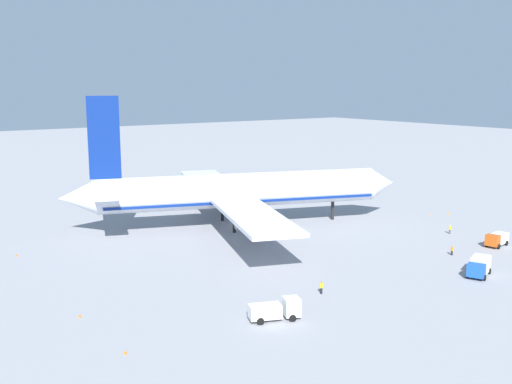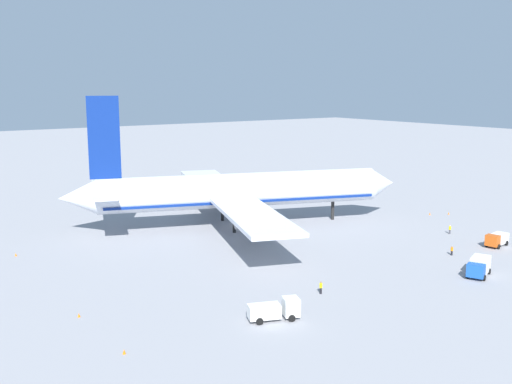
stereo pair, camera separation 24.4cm
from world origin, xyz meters
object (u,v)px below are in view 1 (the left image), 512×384
at_px(ground_worker_0, 452,251).
at_px(traffic_cone_1, 16,255).
at_px(traffic_cone_0, 125,352).
at_px(baggage_cart_0, 207,179).
at_px(ground_worker_2, 450,229).
at_px(ground_worker_1, 321,287).
at_px(traffic_cone_3, 80,315).
at_px(service_truck_2, 276,310).
at_px(traffic_cone_4, 430,214).
at_px(traffic_cone_2, 448,213).
at_px(service_truck_0, 497,239).
at_px(service_truck_3, 479,266).
at_px(airliner, 236,191).

distance_m(ground_worker_0, traffic_cone_1, 74.70).
bearing_deg(traffic_cone_0, baggage_cart_0, 55.28).
bearing_deg(ground_worker_2, ground_worker_1, -165.45).
bearing_deg(traffic_cone_0, ground_worker_0, 3.47).
height_order(ground_worker_1, traffic_cone_3, ground_worker_1).
height_order(service_truck_2, traffic_cone_3, service_truck_2).
xyz_separation_m(ground_worker_0, traffic_cone_4, (22.91, 23.18, -0.55)).
xyz_separation_m(ground_worker_1, traffic_cone_2, (57.76, 22.60, -0.64)).
bearing_deg(service_truck_0, traffic_cone_1, 149.37).
bearing_deg(traffic_cone_0, ground_worker_1, 4.05).
relative_size(ground_worker_1, ground_worker_2, 1.00).
distance_m(traffic_cone_0, traffic_cone_3, 13.12).
height_order(ground_worker_2, traffic_cone_2, ground_worker_2).
height_order(service_truck_2, traffic_cone_0, service_truck_2).
relative_size(ground_worker_0, traffic_cone_3, 2.95).
relative_size(ground_worker_1, traffic_cone_1, 3.25).
bearing_deg(ground_worker_2, traffic_cone_1, 156.05).
relative_size(service_truck_0, traffic_cone_1, 10.24).
xyz_separation_m(service_truck_3, traffic_cone_2, (32.65, 30.41, -1.26)).
relative_size(service_truck_3, traffic_cone_0, 11.40).
xyz_separation_m(service_truck_0, traffic_cone_3, (-73.21, 10.36, -1.05)).
bearing_deg(traffic_cone_2, baggage_cart_0, 106.85).
xyz_separation_m(service_truck_3, ground_worker_1, (-25.11, 7.81, -0.62)).
height_order(traffic_cone_1, traffic_cone_4, same).
xyz_separation_m(baggage_cart_0, traffic_cone_3, (-66.89, -82.56, -0.53)).
xyz_separation_m(traffic_cone_0, traffic_cone_3, (-0.60, 13.10, 0.00)).
xyz_separation_m(service_truck_0, traffic_cone_2, (15.17, 21.98, -1.05)).
bearing_deg(traffic_cone_4, traffic_cone_3, -170.75).
bearing_deg(traffic_cone_1, service_truck_2, -67.69).
bearing_deg(traffic_cone_4, ground_worker_0, -134.66).
xyz_separation_m(baggage_cart_0, ground_worker_1, (-36.27, -93.54, 0.10)).
xyz_separation_m(ground_worker_1, traffic_cone_4, (53.92, 24.75, -0.64)).
bearing_deg(traffic_cone_1, service_truck_0, -30.63).
relative_size(traffic_cone_0, traffic_cone_4, 1.00).
xyz_separation_m(service_truck_3, traffic_cone_0, (-55.13, 5.68, -1.26)).
bearing_deg(traffic_cone_0, service_truck_3, -5.89).
xyz_separation_m(airliner, baggage_cart_0, (23.82, 52.52, -6.55)).
height_order(airliner, ground_worker_2, airliner).
xyz_separation_m(baggage_cart_0, traffic_cone_1, (-66.80, -49.63, -0.53)).
bearing_deg(ground_worker_2, baggage_cart_0, 94.76).
relative_size(airliner, ground_worker_2, 39.07).
bearing_deg(airliner, traffic_cone_2, -22.13).
xyz_separation_m(ground_worker_1, traffic_cone_1, (-30.52, 43.91, -0.64)).
bearing_deg(service_truck_0, traffic_cone_4, 64.86).
bearing_deg(traffic_cone_4, traffic_cone_0, -162.25).
bearing_deg(ground_worker_0, traffic_cone_2, 38.18).
relative_size(service_truck_3, ground_worker_2, 3.52).
bearing_deg(traffic_cone_3, airliner, 34.90).
height_order(traffic_cone_0, traffic_cone_1, same).
distance_m(service_truck_3, baggage_cart_0, 101.97).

